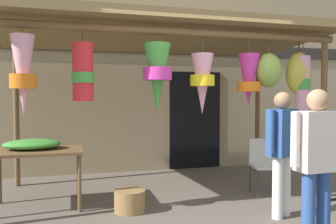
% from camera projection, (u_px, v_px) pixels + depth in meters
% --- Properties ---
extents(ground_plane, '(30.00, 30.00, 0.00)m').
position_uv_depth(ground_plane, '(195.00, 206.00, 4.75)').
color(ground_plane, '#60564C').
extents(shop_facade, '(10.94, 0.29, 3.98)m').
position_uv_depth(shop_facade, '(153.00, 72.00, 7.14)').
color(shop_facade, '#9E8966').
rests_on(shop_facade, ground_plane).
extents(market_stall_canopy, '(4.96, 2.40, 2.57)m').
position_uv_depth(market_stall_canopy, '(170.00, 49.00, 5.21)').
color(market_stall_canopy, brown).
rests_on(market_stall_canopy, ground_plane).
extents(display_table, '(1.16, 0.75, 0.78)m').
position_uv_depth(display_table, '(38.00, 156.00, 4.67)').
color(display_table, brown).
rests_on(display_table, ground_plane).
extents(flower_heap_on_table, '(0.75, 0.52, 0.14)m').
position_uv_depth(flower_heap_on_table, '(33.00, 144.00, 4.71)').
color(flower_heap_on_table, green).
rests_on(flower_heap_on_table, display_table).
extents(folding_chair, '(0.47, 0.47, 0.84)m').
position_uv_depth(folding_chair, '(264.00, 161.00, 5.36)').
color(folding_chair, beige).
rests_on(folding_chair, ground_plane).
extents(wicker_basket_spare, '(0.40, 0.40, 0.28)m').
position_uv_depth(wicker_basket_spare, '(130.00, 201.00, 4.53)').
color(wicker_basket_spare, olive).
rests_on(wicker_basket_spare, ground_plane).
extents(vendor_in_orange, '(0.54, 0.38, 1.55)m').
position_uv_depth(vendor_in_orange, '(282.00, 144.00, 4.30)').
color(vendor_in_orange, silver).
rests_on(vendor_in_orange, ground_plane).
extents(shopper_by_bananas, '(0.59, 0.24, 1.56)m').
position_uv_depth(shopper_by_bananas, '(317.00, 156.00, 3.38)').
color(shopper_by_bananas, '#2D5193').
rests_on(shopper_by_bananas, ground_plane).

